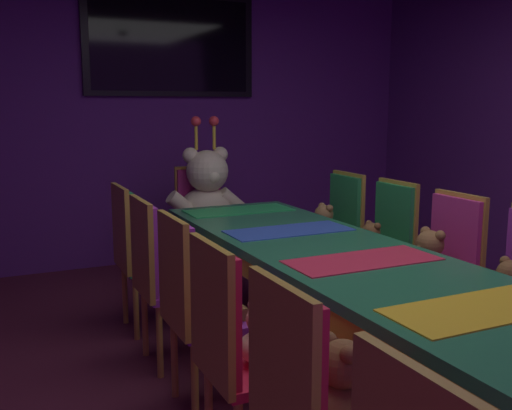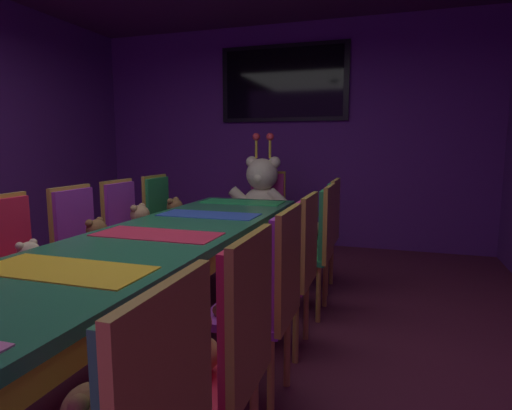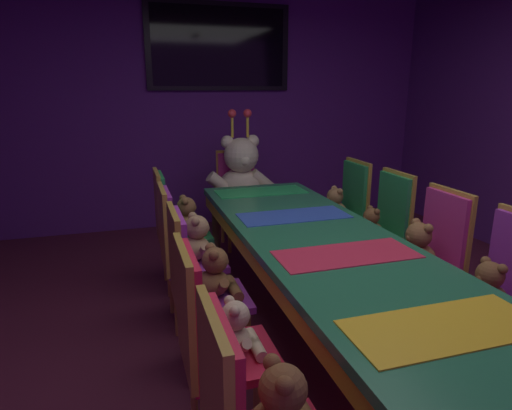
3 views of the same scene
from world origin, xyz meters
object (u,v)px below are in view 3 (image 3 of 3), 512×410
Objects in this scene: chair_right_4 at (387,221)px; king_teddy_bear at (242,175)px; chair_left_5 at (169,219)px; teddy_right_5 at (334,206)px; teddy_left_2 at (236,331)px; throne_chair at (237,188)px; banquet_table at (346,269)px; wall_tv at (219,47)px; chair_left_3 at (190,277)px; teddy_right_2 at (487,290)px; chair_left_4 at (177,243)px; teddy_right_4 at (370,226)px; teddy_left_5 at (187,218)px; chair_right_3 at (436,248)px; teddy_left_4 at (198,241)px; chair_right_2 at (509,284)px; teddy_right_3 at (417,250)px; chair_right_5 at (349,203)px; chair_left_2 at (204,331)px; teddy_left_3 at (216,275)px.

king_teddy_bear is at bearing -57.10° from chair_right_4.
chair_left_5 reaches higher than teddy_right_5.
throne_chair is (0.69, 2.64, 0.03)m from teddy_left_2.
banquet_table is 3.40m from wall_tv.
wall_tv reaches higher than chair_left_3.
king_teddy_bear reaches higher than teddy_right_2.
teddy_right_4 is at bearing 1.46° from chair_left_4.
teddy_right_5 is at bearing 36.56° from throne_chair.
teddy_left_5 is at bearing -20.20° from chair_right_4.
chair_left_5 is at bearing -36.00° from chair_right_3.
teddy_right_4 is at bearing -91.22° from teddy_right_2.
teddy_left_4 is 1.05× the size of teddy_left_5.
teddy_left_5 is at bearing 88.94° from teddy_left_2.
chair_right_2 is 1.00× the size of chair_right_3.
teddy_left_4 is at bearing 1.47° from chair_right_4.
chair_right_4 is at bearing 37.72° from teddy_left_2.
teddy_left_4 is 1.44m from teddy_right_3.
teddy_right_3 is at bearing 22.65° from teddy_left_2.
chair_right_3 is 2.08m from king_teddy_bear.
throne_chair is at bearing -75.87° from teddy_right_2.
king_teddy_bear is at bearing -41.82° from chair_right_5.
teddy_right_2 reaches higher than banquet_table.
teddy_left_5 is 1.59m from chair_right_4.
chair_left_2 is at bearing 20.68° from teddy_right_3.
banquet_table is 11.85× the size of teddy_right_2.
chair_left_2 is 1.15m from teddy_left_4.
chair_left_2 is 1.73m from chair_right_3.
teddy_right_2 is 3.77m from wall_tv.
teddy_left_5 is 1.87m from chair_right_3.
teddy_right_5 is at bearing 41.49° from teddy_left_3.
wall_tv is at bearing -74.20° from chair_right_3.
king_teddy_bear reaches higher than teddy_left_2.
teddy_right_3 is 0.62m from teddy_right_4.
chair_left_3 is at bearing 87.36° from chair_left_2.
teddy_right_4 is 0.87× the size of teddy_right_5.
throne_chair is 1.64m from wall_tv.
chair_right_3 is 2.23m from throne_chair.
teddy_left_4 is (0.15, -0.00, 0.00)m from chair_left_4.
banquet_table is 3.66× the size of throne_chair.
chair_left_3 reaches higher than teddy_right_4.
chair_left_3 is 3.23× the size of teddy_right_2.
chair_left_2 and chair_right_2 have the same top height.
chair_left_4 is 1.00× the size of chair_right_5.
throne_chair is at bearing -68.89° from chair_right_3.
chair_left_5 is 3.23× the size of teddy_right_2.
chair_right_3 is (1.46, -0.01, 0.01)m from teddy_left_3.
king_teddy_bear is at bearing -61.76° from teddy_right_4.
chair_right_4 is (1.66, 1.18, 0.00)m from chair_left_2.
chair_right_3 is 0.15m from teddy_right_3.
chair_right_2 is 3.80m from wall_tv.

